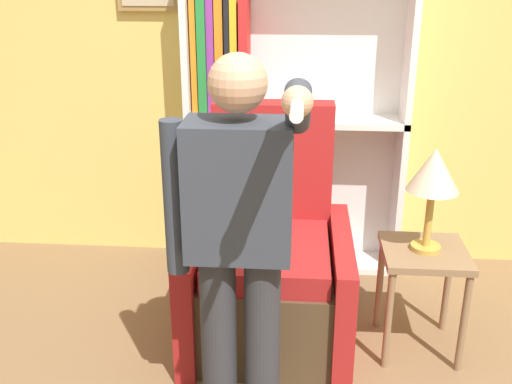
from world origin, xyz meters
TOP-DOWN VIEW (x-y plane):
  - wall_back at (-0.01, 2.03)m, footprint 8.00×0.11m
  - bookcase at (-0.34, 1.87)m, footprint 1.37×0.28m
  - armchair at (-0.26, 1.05)m, footprint 0.86×0.89m
  - person_standing at (-0.34, 0.29)m, footprint 0.56×0.78m
  - side_table at (0.53, 0.94)m, footprint 0.42×0.42m
  - table_lamp at (0.53, 0.94)m, footprint 0.25×0.25m

SIDE VIEW (x-z plane):
  - armchair at x=-0.26m, z-range -0.23..0.99m
  - side_table at x=0.53m, z-range 0.18..0.76m
  - person_standing at x=-0.34m, z-range 0.12..1.75m
  - table_lamp at x=0.53m, z-range 0.71..1.24m
  - bookcase at x=-0.34m, z-range -0.01..1.98m
  - wall_back at x=-0.01m, z-range 0.00..2.80m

